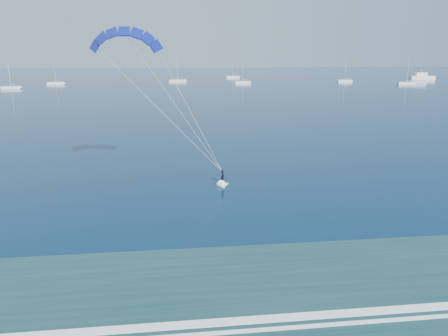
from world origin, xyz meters
TOP-DOWN VIEW (x-y plane):
  - kitesurfer_rig at (-2.56, 33.96)m, footprint 16.15×4.64m
  - motor_yacht at (144.21, 221.69)m, footprint 15.11×4.03m
  - sailboat_0 at (-76.13, 179.16)m, footprint 8.16×2.40m
  - sailboat_1 at (-64.26, 205.05)m, footprint 8.29×2.40m
  - sailboat_2 at (-2.62, 218.32)m, footprint 9.25×2.40m
  - sailboat_3 at (31.46, 200.76)m, footprint 8.01×2.40m
  - sailboat_4 at (33.09, 252.20)m, footprint 8.51×2.40m
  - sailboat_5 at (89.44, 206.22)m, footprint 7.99×2.40m
  - sailboat_6 at (114.21, 186.51)m, footprint 9.17×2.40m

SIDE VIEW (x-z plane):
  - sailboat_5 at x=89.44m, z-range -4.82..6.18m
  - sailboat_0 at x=-76.13m, z-range -4.91..6.26m
  - sailboat_3 at x=31.46m, z-range -4.93..6.29m
  - sailboat_1 at x=-64.26m, z-range -5.04..6.40m
  - sailboat_4 at x=33.09m, z-range -5.12..6.48m
  - sailboat_2 at x=-2.62m, z-range -5.52..6.89m
  - sailboat_6 at x=114.21m, z-range -5.50..6.87m
  - motor_yacht at x=144.21m, z-range -1.47..4.76m
  - kitesurfer_rig at x=-2.56m, z-range 0.45..19.37m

